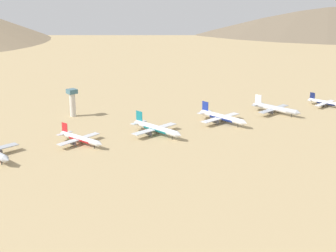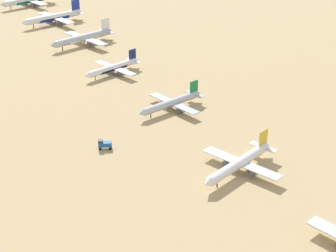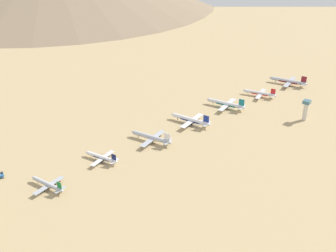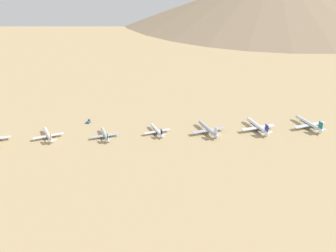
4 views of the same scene
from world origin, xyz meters
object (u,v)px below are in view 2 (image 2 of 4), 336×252
object	(u,v)px
parked_jet_6	(172,103)
parked_jet_7	(240,163)
parked_jet_3	(54,17)
parked_jet_4	(84,38)
parked_jet_5	(113,68)
service_truck	(104,144)
parked_jet_2	(29,0)

from	to	relation	value
parked_jet_6	parked_jet_7	distance (m)	59.65
parked_jet_3	parked_jet_6	xyz separation A→B (m)	(27.33, 163.49, -1.08)
parked_jet_3	parked_jet_6	size ratio (longest dim) A/B	1.32
parked_jet_3	parked_jet_4	size ratio (longest dim) A/B	1.04
parked_jet_7	parked_jet_5	bearing A→B (deg)	-100.03
parked_jet_4	parked_jet_7	xyz separation A→B (m)	(33.65, 166.74, -0.62)
parked_jet_5	parked_jet_6	xyz separation A→B (m)	(4.92, 55.29, 0.08)
parked_jet_3	parked_jet_5	bearing A→B (deg)	78.30
parked_jet_4	parked_jet_5	bearing A→B (deg)	75.74
parked_jet_7	service_truck	bearing A→B (deg)	-57.76
parked_jet_4	parked_jet_5	xyz separation A→B (m)	(13.66, 53.74, -0.97)
parked_jet_2	parked_jet_7	size ratio (longest dim) A/B	1.24
parked_jet_5	service_truck	bearing A→B (deg)	54.34
parked_jet_4	parked_jet_6	world-z (taller)	parked_jet_4
parked_jet_3	parked_jet_5	size ratio (longest dim) A/B	1.33
parked_jet_2	parked_jet_4	world-z (taller)	parked_jet_2
parked_jet_3	parked_jet_6	distance (m)	165.76
parked_jet_4	service_truck	distance (m)	136.47
parked_jet_2	parked_jet_6	distance (m)	224.58
parked_jet_4	parked_jet_6	xyz separation A→B (m)	(18.57, 109.03, -0.89)
parked_jet_6	service_truck	xyz separation A→B (m)	(43.66, 12.41, -1.50)
parked_jet_2	parked_jet_6	xyz separation A→B (m)	(36.69, 221.56, -1.11)
parked_jet_3	parked_jet_5	world-z (taller)	parked_jet_3
parked_jet_3	service_truck	size ratio (longest dim) A/B	8.56
parked_jet_5	parked_jet_7	world-z (taller)	parked_jet_7
parked_jet_4	parked_jet_5	size ratio (longest dim) A/B	1.28
parked_jet_3	service_truck	bearing A→B (deg)	68.02
service_truck	parked_jet_5	bearing A→B (deg)	-125.66
parked_jet_6	service_truck	distance (m)	45.41
parked_jet_4	parked_jet_7	size ratio (longest dim) A/B	1.18
parked_jet_2	parked_jet_5	size ratio (longest dim) A/B	1.34
parked_jet_2	parked_jet_6	bearing A→B (deg)	80.60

